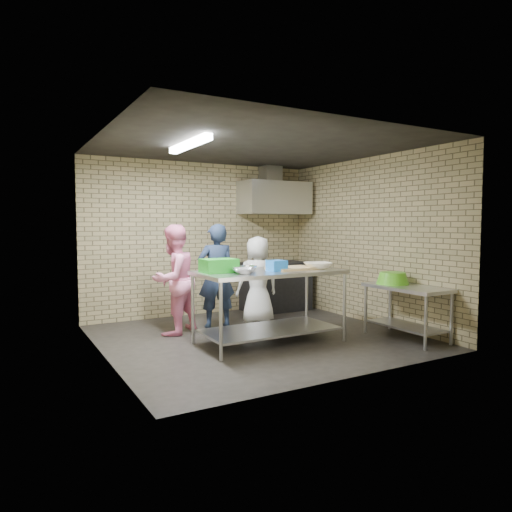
{
  "coord_description": "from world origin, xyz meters",
  "views": [
    {
      "loc": [
        -3.21,
        -5.65,
        1.62
      ],
      "look_at": [
        0.1,
        0.2,
        1.15
      ],
      "focal_mm": 32.37,
      "sensor_mm": 36.0,
      "label": 1
    }
  ],
  "objects_px": {
    "man_navy": "(216,276)",
    "woman_pink": "(174,280)",
    "green_crate": "(219,266)",
    "green_basin": "(393,278)",
    "prep_table": "(269,307)",
    "bottle_red": "(272,202)",
    "bottle_green": "(289,203)",
    "woman_white": "(258,280)",
    "blue_tub": "(277,266)",
    "side_counter": "(406,312)",
    "stove": "(276,286)"
  },
  "relations": [
    {
      "from": "bottle_red",
      "to": "bottle_green",
      "type": "relative_size",
      "value": 1.2
    },
    {
      "from": "prep_table",
      "to": "bottle_red",
      "type": "distance_m",
      "value": 3.04
    },
    {
      "from": "bottle_green",
      "to": "woman_white",
      "type": "bearing_deg",
      "value": -140.86
    },
    {
      "from": "green_basin",
      "to": "woman_pink",
      "type": "bearing_deg",
      "value": 149.23
    },
    {
      "from": "stove",
      "to": "prep_table",
      "type": "bearing_deg",
      "value": -124.06
    },
    {
      "from": "green_basin",
      "to": "woman_white",
      "type": "relative_size",
      "value": 0.32
    },
    {
      "from": "woman_pink",
      "to": "woman_white",
      "type": "distance_m",
      "value": 1.44
    },
    {
      "from": "stove",
      "to": "blue_tub",
      "type": "xyz_separation_m",
      "value": [
        -1.29,
        -2.08,
        0.61
      ]
    },
    {
      "from": "side_counter",
      "to": "bottle_red",
      "type": "relative_size",
      "value": 6.67
    },
    {
      "from": "stove",
      "to": "bottle_green",
      "type": "distance_m",
      "value": 1.65
    },
    {
      "from": "side_counter",
      "to": "bottle_red",
      "type": "xyz_separation_m",
      "value": [
        -0.4,
        2.99,
        1.65
      ]
    },
    {
      "from": "green_crate",
      "to": "woman_white",
      "type": "xyz_separation_m",
      "value": [
        1.17,
        1.03,
        -0.37
      ]
    },
    {
      "from": "prep_table",
      "to": "blue_tub",
      "type": "distance_m",
      "value": 0.58
    },
    {
      "from": "green_basin",
      "to": "side_counter",
      "type": "bearing_deg",
      "value": -85.43
    },
    {
      "from": "green_basin",
      "to": "bottle_red",
      "type": "height_order",
      "value": "bottle_red"
    },
    {
      "from": "green_basin",
      "to": "woman_white",
      "type": "bearing_deg",
      "value": 128.03
    },
    {
      "from": "stove",
      "to": "bottle_red",
      "type": "height_order",
      "value": "bottle_red"
    },
    {
      "from": "blue_tub",
      "to": "man_navy",
      "type": "distance_m",
      "value": 1.37
    },
    {
      "from": "prep_table",
      "to": "bottle_red",
      "type": "relative_size",
      "value": 10.99
    },
    {
      "from": "bottle_green",
      "to": "woman_white",
      "type": "xyz_separation_m",
      "value": [
        -1.32,
        -1.08,
        -1.3
      ]
    },
    {
      "from": "prep_table",
      "to": "woman_white",
      "type": "height_order",
      "value": "woman_white"
    },
    {
      "from": "prep_table",
      "to": "woman_white",
      "type": "distance_m",
      "value": 1.26
    },
    {
      "from": "green_crate",
      "to": "green_basin",
      "type": "relative_size",
      "value": 0.96
    },
    {
      "from": "green_basin",
      "to": "man_navy",
      "type": "relative_size",
      "value": 0.28
    },
    {
      "from": "side_counter",
      "to": "blue_tub",
      "type": "xyz_separation_m",
      "value": [
        -1.74,
        0.67,
        0.69
      ]
    },
    {
      "from": "green_crate",
      "to": "bottle_green",
      "type": "xyz_separation_m",
      "value": [
        2.49,
        2.1,
        0.94
      ]
    },
    {
      "from": "green_crate",
      "to": "bottle_red",
      "type": "height_order",
      "value": "bottle_red"
    },
    {
      "from": "green_crate",
      "to": "woman_pink",
      "type": "distance_m",
      "value": 1.06
    },
    {
      "from": "prep_table",
      "to": "bottle_red",
      "type": "height_order",
      "value": "bottle_red"
    },
    {
      "from": "man_navy",
      "to": "woman_white",
      "type": "distance_m",
      "value": 0.71
    },
    {
      "from": "man_navy",
      "to": "woman_pink",
      "type": "bearing_deg",
      "value": 17.82
    },
    {
      "from": "green_crate",
      "to": "prep_table",
      "type": "bearing_deg",
      "value": -9.73
    },
    {
      "from": "blue_tub",
      "to": "man_navy",
      "type": "bearing_deg",
      "value": 102.29
    },
    {
      "from": "side_counter",
      "to": "bottle_green",
      "type": "distance_m",
      "value": 3.41
    },
    {
      "from": "side_counter",
      "to": "green_crate",
      "type": "distance_m",
      "value": 2.74
    },
    {
      "from": "prep_table",
      "to": "bottle_green",
      "type": "height_order",
      "value": "bottle_green"
    },
    {
      "from": "bottle_red",
      "to": "bottle_green",
      "type": "bearing_deg",
      "value": 0.0
    },
    {
      "from": "prep_table",
      "to": "blue_tub",
      "type": "xyz_separation_m",
      "value": [
        0.05,
        -0.1,
        0.57
      ]
    },
    {
      "from": "bottle_red",
      "to": "man_navy",
      "type": "xyz_separation_m",
      "value": [
        -1.63,
        -1.01,
        -1.22
      ]
    },
    {
      "from": "stove",
      "to": "woman_white",
      "type": "relative_size",
      "value": 0.84
    },
    {
      "from": "bottle_red",
      "to": "man_navy",
      "type": "bearing_deg",
      "value": -148.2
    },
    {
      "from": "prep_table",
      "to": "bottle_red",
      "type": "xyz_separation_m",
      "value": [
        1.39,
        2.22,
        1.54
      ]
    },
    {
      "from": "green_basin",
      "to": "man_navy",
      "type": "bearing_deg",
      "value": 139.2
    },
    {
      "from": "bottle_green",
      "to": "prep_table",
      "type": "bearing_deg",
      "value": -128.85
    },
    {
      "from": "blue_tub",
      "to": "woman_white",
      "type": "relative_size",
      "value": 0.15
    },
    {
      "from": "woman_white",
      "to": "side_counter",
      "type": "bearing_deg",
      "value": 132.37
    },
    {
      "from": "green_basin",
      "to": "woman_white",
      "type": "height_order",
      "value": "woman_white"
    },
    {
      "from": "side_counter",
      "to": "stove",
      "type": "height_order",
      "value": "stove"
    },
    {
      "from": "side_counter",
      "to": "blue_tub",
      "type": "relative_size",
      "value": 5.46
    },
    {
      "from": "prep_table",
      "to": "bottle_green",
      "type": "relative_size",
      "value": 13.18
    }
  ]
}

